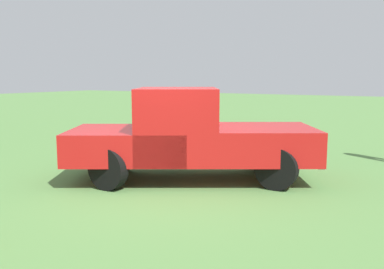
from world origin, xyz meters
name	(u,v)px	position (x,y,z in m)	size (l,w,h in m)	color
ground_plane	(165,189)	(0.00, 0.00, 0.00)	(80.00, 80.00, 0.00)	#5B8C47
pickup_truck	(186,133)	(0.03, -0.79, 0.93)	(5.01, 3.95, 1.81)	black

